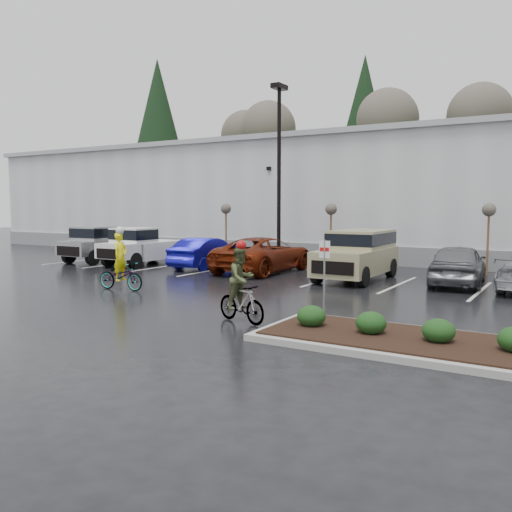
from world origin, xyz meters
The scene contains 21 objects.
ground centered at (0.00, 0.00, 0.00)m, with size 120.00×120.00×0.00m, color black.
warehouse centered at (0.00, 21.99, 3.65)m, with size 60.50×15.50×7.20m.
wooded_ridge centered at (0.00, 45.00, 3.00)m, with size 80.00×25.00×6.00m, color #29401B.
lamppost centered at (-4.00, 12.00, 5.69)m, with size 0.50×1.00×9.22m.
sapling_west centered at (-8.00, 13.00, 2.73)m, with size 0.60×0.60×3.20m.
sapling_mid centered at (-1.50, 13.00, 2.73)m, with size 0.60×0.60×3.20m.
sapling_east centered at (6.00, 13.00, 2.73)m, with size 0.60×0.60×3.20m.
curb_island centered at (7.00, -1.00, 0.07)m, with size 8.00×3.00×0.15m, color gray.
mulch_bed centered at (7.00, -1.00, 0.17)m, with size 7.60×2.60×0.04m, color black.
shrub_a centered at (4.00, -1.00, 0.41)m, with size 0.70×0.70×0.52m, color black.
shrub_b centered at (5.50, -1.00, 0.41)m, with size 0.70×0.70×0.52m, color black.
shrub_c centered at (7.00, -1.00, 0.41)m, with size 0.70×0.70×0.52m, color black.
fire_lane_sign centered at (3.80, 0.20, 1.41)m, with size 0.30×0.05×2.20m.
pickup_silver centered at (-12.97, 8.52, 0.98)m, with size 2.10×5.20×1.96m, color #95979C, non-canonical shape.
pickup_white centered at (-10.00, 8.47, 0.98)m, with size 2.10×5.20×1.96m, color white, non-canonical shape.
car_blue centered at (-6.34, 8.84, 0.75)m, with size 1.59×4.56×1.50m, color #0E0D91.
car_red centered at (-3.10, 8.89, 0.81)m, with size 2.70×5.85×1.63m, color #651B09.
suv_tan centered at (1.56, 8.53, 1.03)m, with size 2.20×5.10×2.06m, color #989167, non-canonical shape.
car_grey centered at (5.48, 9.18, 0.81)m, with size 1.91×4.75×1.62m, color slate.
cyclist_hivis centered at (-4.84, 1.50, 0.72)m, with size 1.97×0.85×2.33m.
cyclist_olive centered at (1.91, -0.88, 0.80)m, with size 1.75×0.94×2.18m.
Camera 1 is at (9.51, -12.78, 3.09)m, focal length 38.00 mm.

